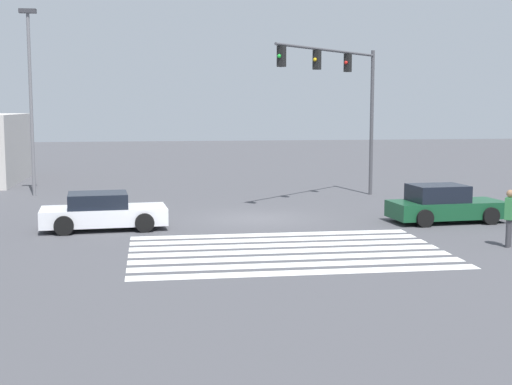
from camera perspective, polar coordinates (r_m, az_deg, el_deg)
ground_plane at (r=28.12m, az=0.00°, el=-2.11°), size 126.15×126.15×0.00m
crosswalk_markings at (r=21.93m, az=2.49°, el=-4.70°), size 9.61×6.30×0.01m
traffic_signal_mast at (r=33.52m, az=7.03°, el=8.46°), size 6.06×6.06×7.13m
car_1 at (r=28.16m, az=14.80°, el=-0.96°), size 4.45×2.30×1.45m
car_3 at (r=26.25m, az=-12.19°, el=-1.54°), size 4.58×2.45×1.33m
pedestrian at (r=23.72m, az=19.62°, el=-1.69°), size 0.41×0.41×1.83m
street_light_pole_b at (r=36.60m, az=-17.60°, el=8.05°), size 0.80×0.36×9.05m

